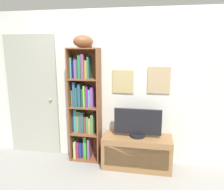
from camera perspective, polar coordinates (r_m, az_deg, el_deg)
The scene contains 6 objects.
back_wall at distance 3.37m, azimuth 1.80°, elevation 1.95°, with size 4.80×0.08×2.32m.
bookshelf at distance 3.44m, azimuth -7.32°, elevation -3.08°, with size 0.47×0.26×1.76m.
football at distance 3.28m, azimuth -7.52°, elevation 13.65°, with size 0.29×0.18×0.18m, color brown.
tv_stand at distance 3.40m, azimuth 6.50°, elevation -14.42°, with size 1.01×0.42×0.48m.
television at distance 3.23m, azimuth 6.68°, elevation -7.34°, with size 0.68×0.22×0.42m.
door at distance 3.84m, azimuth -19.93°, elevation -0.23°, with size 0.87×0.09×1.97m.
Camera 1 is at (0.50, -2.15, 1.75)m, focal length 35.15 mm.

